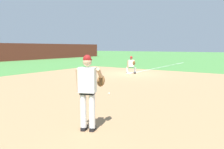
% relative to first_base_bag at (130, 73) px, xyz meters
% --- Properties ---
extents(ground_plane, '(160.00, 160.00, 0.00)m').
position_rel_first_base_bag_xyz_m(ground_plane, '(0.00, 0.00, -0.04)').
color(ground_plane, '#47843D').
extents(infield_dirt_patch, '(18.00, 18.00, 0.01)m').
position_rel_first_base_bag_xyz_m(infield_dirt_patch, '(-5.34, -2.39, -0.04)').
color(infield_dirt_patch, '#A87F56').
rests_on(infield_dirt_patch, ground).
extents(foul_line_stripe, '(14.52, 0.10, 0.00)m').
position_rel_first_base_bag_xyz_m(foul_line_stripe, '(7.26, 0.00, -0.04)').
color(foul_line_stripe, white).
rests_on(foul_line_stripe, ground).
extents(first_base_bag, '(0.38, 0.38, 0.09)m').
position_rel_first_base_bag_xyz_m(first_base_bag, '(0.00, 0.00, 0.00)').
color(first_base_bag, white).
rests_on(first_base_bag, ground).
extents(baseball, '(0.07, 0.07, 0.07)m').
position_rel_first_base_bag_xyz_m(baseball, '(-6.96, -2.86, -0.01)').
color(baseball, white).
rests_on(baseball, ground).
extents(pitcher, '(0.82, 0.59, 1.86)m').
position_rel_first_base_bag_xyz_m(pitcher, '(-10.63, -4.78, 1.01)').
color(pitcher, black).
rests_on(pitcher, ground).
extents(first_baseman, '(0.84, 0.98, 1.34)m').
position_rel_first_base_bag_xyz_m(first_baseman, '(0.21, -0.01, 0.69)').
color(first_baseman, black).
rests_on(first_baseman, ground).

